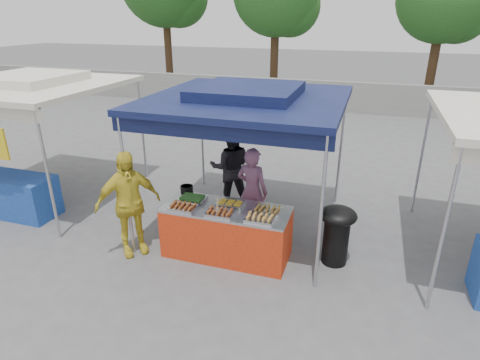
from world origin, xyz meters
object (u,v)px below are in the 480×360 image
(vendor_table, at_px, (227,232))
(customer_person, at_px, (128,204))
(helper_man, at_px, (230,167))
(cooking_pot, at_px, (187,189))
(wok_burner, at_px, (337,230))
(vendor_woman, at_px, (252,191))

(vendor_table, bearing_deg, customer_person, -165.39)
(vendor_table, distance_m, helper_man, 1.84)
(helper_man, bearing_deg, cooking_pot, 57.14)
(vendor_table, distance_m, customer_person, 1.62)
(helper_man, height_order, customer_person, customer_person)
(wok_burner, distance_m, vendor_woman, 1.63)
(cooking_pot, distance_m, helper_man, 1.40)
(cooking_pot, height_order, wok_burner, cooking_pot)
(cooking_pot, relative_size, helper_man, 0.12)
(customer_person, bearing_deg, helper_man, 18.56)
(vendor_table, xyz_separation_m, wok_burner, (1.69, 0.33, 0.15))
(vendor_woman, distance_m, customer_person, 2.10)
(wok_burner, bearing_deg, helper_man, 161.78)
(vendor_woman, bearing_deg, vendor_table, 90.87)
(vendor_table, xyz_separation_m, cooking_pot, (-0.84, 0.35, 0.49))
(wok_burner, distance_m, helper_man, 2.63)
(cooking_pot, bearing_deg, customer_person, -132.20)
(vendor_woman, bearing_deg, helper_man, -38.53)
(cooking_pot, distance_m, wok_burner, 2.55)
(vendor_table, xyz_separation_m, customer_person, (-1.51, -0.39, 0.46))
(vendor_woman, xyz_separation_m, helper_man, (-0.70, 0.84, 0.06))
(cooking_pot, bearing_deg, wok_burner, -0.31)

